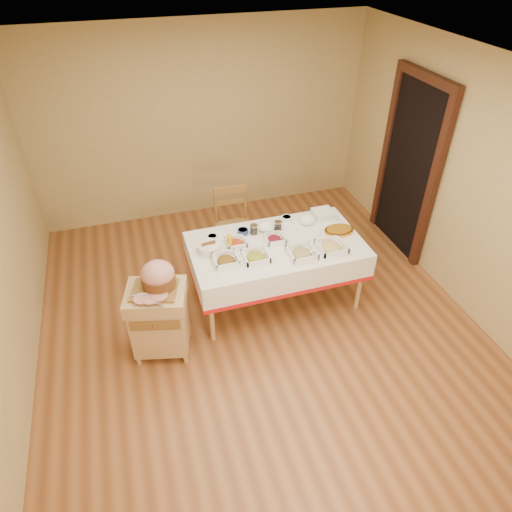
{
  "coord_description": "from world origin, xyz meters",
  "views": [
    {
      "loc": [
        -1.07,
        -3.39,
        3.53
      ],
      "look_at": [
        0.04,
        0.2,
        0.72
      ],
      "focal_mm": 32.0,
      "sensor_mm": 36.0,
      "label": 1
    }
  ],
  "objects_px": {
    "butcher_cart": "(159,318)",
    "preserve_jar_right": "(278,226)",
    "preserve_jar_left": "(254,230)",
    "dining_chair": "(234,226)",
    "ham_on_board": "(157,278)",
    "bread_basket": "(209,248)",
    "brass_platter": "(339,230)",
    "plate_stack": "(323,214)",
    "mustard_bottle": "(229,241)",
    "dining_table": "(276,256)"
  },
  "relations": [
    {
      "from": "ham_on_board",
      "to": "brass_platter",
      "type": "height_order",
      "value": "ham_on_board"
    },
    {
      "from": "bread_basket",
      "to": "mustard_bottle",
      "type": "bearing_deg",
      "value": -2.32
    },
    {
      "from": "preserve_jar_right",
      "to": "brass_platter",
      "type": "height_order",
      "value": "preserve_jar_right"
    },
    {
      "from": "dining_chair",
      "to": "mustard_bottle",
      "type": "height_order",
      "value": "dining_chair"
    },
    {
      "from": "ham_on_board",
      "to": "brass_platter",
      "type": "bearing_deg",
      "value": 10.83
    },
    {
      "from": "butcher_cart",
      "to": "preserve_jar_right",
      "type": "relative_size",
      "value": 7.18
    },
    {
      "from": "plate_stack",
      "to": "butcher_cart",
      "type": "bearing_deg",
      "value": -159.54
    },
    {
      "from": "butcher_cart",
      "to": "preserve_jar_right",
      "type": "height_order",
      "value": "preserve_jar_right"
    },
    {
      "from": "mustard_bottle",
      "to": "brass_platter",
      "type": "distance_m",
      "value": 1.22
    },
    {
      "from": "preserve_jar_left",
      "to": "dining_chair",
      "type": "bearing_deg",
      "value": 96.72
    },
    {
      "from": "ham_on_board",
      "to": "plate_stack",
      "type": "distance_m",
      "value": 2.09
    },
    {
      "from": "ham_on_board",
      "to": "plate_stack",
      "type": "xyz_separation_m",
      "value": [
        1.96,
        0.71,
        -0.1
      ]
    },
    {
      "from": "preserve_jar_right",
      "to": "brass_platter",
      "type": "xyz_separation_m",
      "value": [
        0.62,
        -0.23,
        -0.03
      ]
    },
    {
      "from": "preserve_jar_left",
      "to": "preserve_jar_right",
      "type": "xyz_separation_m",
      "value": [
        0.27,
        -0.01,
        -0.0
      ]
    },
    {
      "from": "preserve_jar_left",
      "to": "bread_basket",
      "type": "height_order",
      "value": "preserve_jar_left"
    },
    {
      "from": "dining_chair",
      "to": "butcher_cart",
      "type": "bearing_deg",
      "value": -130.36
    },
    {
      "from": "mustard_bottle",
      "to": "bread_basket",
      "type": "bearing_deg",
      "value": 177.68
    },
    {
      "from": "ham_on_board",
      "to": "bread_basket",
      "type": "xyz_separation_m",
      "value": [
        0.57,
        0.44,
        -0.09
      ]
    },
    {
      "from": "dining_table",
      "to": "brass_platter",
      "type": "bearing_deg",
      "value": 0.87
    },
    {
      "from": "dining_table",
      "to": "ham_on_board",
      "type": "height_order",
      "value": "ham_on_board"
    },
    {
      "from": "plate_stack",
      "to": "preserve_jar_right",
      "type": "bearing_deg",
      "value": -170.21
    },
    {
      "from": "brass_platter",
      "to": "plate_stack",
      "type": "bearing_deg",
      "value": 97.47
    },
    {
      "from": "preserve_jar_left",
      "to": "preserve_jar_right",
      "type": "relative_size",
      "value": 1.0
    },
    {
      "from": "dining_chair",
      "to": "ham_on_board",
      "type": "height_order",
      "value": "ham_on_board"
    },
    {
      "from": "plate_stack",
      "to": "brass_platter",
      "type": "xyz_separation_m",
      "value": [
        0.04,
        -0.33,
        -0.02
      ]
    },
    {
      "from": "bread_basket",
      "to": "brass_platter",
      "type": "distance_m",
      "value": 1.44
    },
    {
      "from": "preserve_jar_right",
      "to": "bread_basket",
      "type": "bearing_deg",
      "value": -168.26
    },
    {
      "from": "preserve_jar_left",
      "to": "brass_platter",
      "type": "relative_size",
      "value": 0.33
    },
    {
      "from": "dining_chair",
      "to": "ham_on_board",
      "type": "relative_size",
      "value": 2.2
    },
    {
      "from": "preserve_jar_left",
      "to": "preserve_jar_right",
      "type": "distance_m",
      "value": 0.27
    },
    {
      "from": "preserve_jar_right",
      "to": "bread_basket",
      "type": "height_order",
      "value": "preserve_jar_right"
    },
    {
      "from": "preserve_jar_left",
      "to": "mustard_bottle",
      "type": "bearing_deg",
      "value": -149.66
    },
    {
      "from": "dining_table",
      "to": "ham_on_board",
      "type": "xyz_separation_m",
      "value": [
        -1.28,
        -0.37,
        0.3
      ]
    },
    {
      "from": "bread_basket",
      "to": "plate_stack",
      "type": "xyz_separation_m",
      "value": [
        1.39,
        0.27,
        -0.01
      ]
    },
    {
      "from": "preserve_jar_right",
      "to": "plate_stack",
      "type": "relative_size",
      "value": 0.48
    },
    {
      "from": "butcher_cart",
      "to": "preserve_jar_left",
      "type": "height_order",
      "value": "preserve_jar_left"
    },
    {
      "from": "dining_chair",
      "to": "mustard_bottle",
      "type": "relative_size",
      "value": 4.98
    },
    {
      "from": "butcher_cart",
      "to": "mustard_bottle",
      "type": "height_order",
      "value": "mustard_bottle"
    },
    {
      "from": "mustard_bottle",
      "to": "brass_platter",
      "type": "xyz_separation_m",
      "value": [
        1.22,
        -0.05,
        -0.07
      ]
    },
    {
      "from": "dining_table",
      "to": "butcher_cart",
      "type": "xyz_separation_m",
      "value": [
        -1.32,
        -0.41,
        -0.16
      ]
    },
    {
      "from": "preserve_jar_right",
      "to": "bread_basket",
      "type": "relative_size",
      "value": 0.45
    },
    {
      "from": "preserve_jar_right",
      "to": "mustard_bottle",
      "type": "relative_size",
      "value": 0.56
    },
    {
      "from": "preserve_jar_left",
      "to": "plate_stack",
      "type": "height_order",
      "value": "preserve_jar_left"
    },
    {
      "from": "preserve_jar_left",
      "to": "preserve_jar_right",
      "type": "height_order",
      "value": "same"
    },
    {
      "from": "butcher_cart",
      "to": "plate_stack",
      "type": "bearing_deg",
      "value": 20.46
    },
    {
      "from": "dining_chair",
      "to": "preserve_jar_right",
      "type": "bearing_deg",
      "value": -60.94
    },
    {
      "from": "preserve_jar_left",
      "to": "plate_stack",
      "type": "distance_m",
      "value": 0.86
    },
    {
      "from": "dining_chair",
      "to": "preserve_jar_left",
      "type": "distance_m",
      "value": 0.69
    },
    {
      "from": "preserve_jar_right",
      "to": "plate_stack",
      "type": "height_order",
      "value": "preserve_jar_right"
    },
    {
      "from": "preserve_jar_left",
      "to": "brass_platter",
      "type": "height_order",
      "value": "preserve_jar_left"
    }
  ]
}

